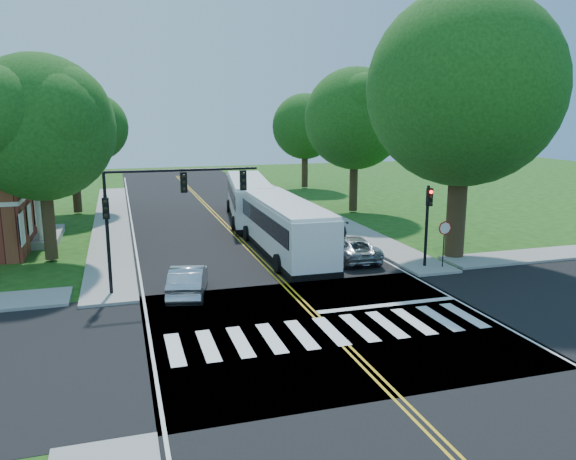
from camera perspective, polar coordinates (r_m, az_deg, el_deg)
name	(u,v)px	position (r m, az deg, el deg)	size (l,w,h in m)	color
ground	(326,327)	(22.70, 3.90, -9.77)	(140.00, 140.00, 0.00)	#184411
road	(235,235)	(39.36, -5.39, -0.47)	(14.00, 96.00, 0.01)	black
cross_road	(326,326)	(22.70, 3.90, -9.75)	(60.00, 12.00, 0.01)	black
center_line	(225,224)	(43.20, -6.46, 0.62)	(0.36, 70.00, 0.01)	gold
edge_line_w	(133,229)	(42.54, -15.50, 0.09)	(0.12, 70.00, 0.01)	silver
edge_line_e	(309,219)	(44.90, 2.10, 1.11)	(0.12, 70.00, 0.01)	silver
crosswalk	(331,331)	(22.26, 4.37, -10.17)	(12.60, 3.00, 0.01)	silver
stop_bar	(388,305)	(25.42, 10.08, -7.49)	(6.60, 0.40, 0.01)	silver
sidewalk_nw	(111,222)	(45.48, -17.50, 0.78)	(2.60, 40.00, 0.15)	gray
sidewalk_ne	(314,211)	(48.16, 2.63, 1.91)	(2.60, 40.00, 0.15)	gray
tree_ne_big	(464,89)	(33.39, 17.44, 13.49)	(10.80, 10.80, 14.91)	#2F2112
tree_west_near	(40,128)	(33.95, -23.85, 9.45)	(8.00, 8.00, 11.40)	#2F2112
tree_west_far	(72,130)	(49.85, -21.11, 9.49)	(7.60, 7.60, 10.67)	#2F2112
tree_east_mid	(355,119)	(47.70, 6.83, 11.15)	(8.40, 8.40, 11.93)	#2F2112
tree_east_far	(305,127)	(63.01, 1.74, 10.46)	(7.20, 7.20, 10.34)	#2F2112
signal_nw	(159,201)	(26.50, -12.98, 2.91)	(7.15, 0.46, 5.66)	black
signal_ne	(428,215)	(31.01, 14.01, 1.47)	(0.30, 0.46, 4.40)	black
stop_sign	(445,233)	(31.22, 15.61, -0.29)	(0.76, 0.08, 2.53)	black
bus_lead	(284,226)	(33.44, -0.45, 0.43)	(3.21, 12.69, 3.27)	white
bus_follow	(249,198)	(44.42, -4.02, 3.25)	(4.59, 12.98, 3.29)	white
hatchback	(188,280)	(26.45, -10.12, -5.07)	(1.54, 4.42, 1.46)	#A9ABB0
suv	(351,248)	(32.57, 6.38, -1.83)	(2.29, 4.96, 1.38)	#A7AAAE
dark_sedan	(321,226)	(38.91, 3.37, 0.41)	(1.83, 4.51, 1.31)	black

